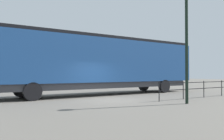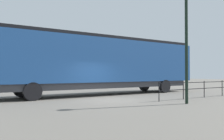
{
  "view_description": "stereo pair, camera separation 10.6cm",
  "coord_description": "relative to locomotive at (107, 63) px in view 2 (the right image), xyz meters",
  "views": [
    {
      "loc": [
        12.27,
        -8.17,
        1.59
      ],
      "look_at": [
        -0.57,
        0.65,
        1.84
      ],
      "focal_mm": 38.66,
      "sensor_mm": 36.0,
      "label": 1
    },
    {
      "loc": [
        12.33,
        -8.08,
        1.59
      ],
      "look_at": [
        -0.57,
        0.65,
        1.84
      ],
      "focal_mm": 38.66,
      "sensor_mm": 36.0,
      "label": 2
    }
  ],
  "objects": [
    {
      "name": "ground_plane",
      "position": [
        3.37,
        -2.06,
        -2.46
      ],
      "size": [
        120.0,
        120.0,
        0.0
      ],
      "primitive_type": "plane",
      "color": "#666059"
    },
    {
      "name": "lamp_post",
      "position": [
        7.3,
        0.35,
        1.82
      ],
      "size": [
        0.51,
        0.51,
        6.08
      ],
      "color": "black",
      "rests_on": "ground_plane"
    },
    {
      "name": "locomotive",
      "position": [
        0.0,
        0.0,
        0.0
      ],
      "size": [
        2.88,
        17.29,
        4.41
      ],
      "color": "navy",
      "rests_on": "ground_plane"
    },
    {
      "name": "platform_fence",
      "position": [
        5.73,
        5.17,
        -1.72
      ],
      "size": [
        0.05,
        10.66,
        1.13
      ],
      "color": "black",
      "rests_on": "ground_plane"
    }
  ]
}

